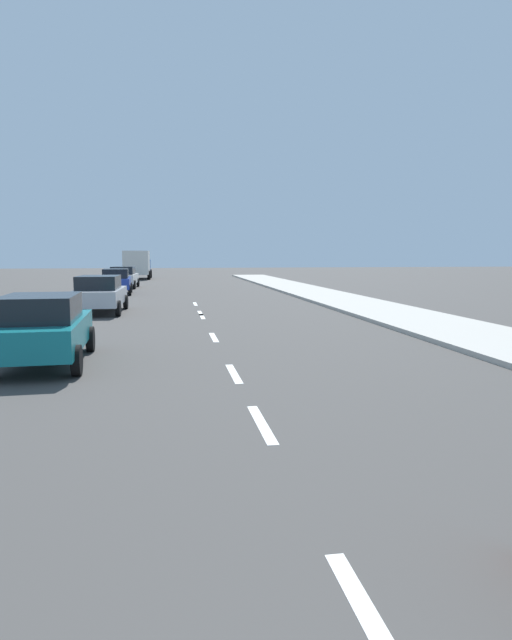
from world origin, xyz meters
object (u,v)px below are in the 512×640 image
(parked_car_blue, at_px, (116,281))
(delivery_truck, at_px, (137,264))
(parked_car_white, at_px, (124,277))
(parked_car_teal, at_px, (43,327))
(parked_car_silver, at_px, (100,293))

(parked_car_blue, distance_m, delivery_truck, 20.87)
(parked_car_blue, bearing_deg, parked_car_white, 87.96)
(parked_car_teal, xyz_separation_m, parked_car_white, (-0.44, 27.81, 0.00))
(parked_car_white, xyz_separation_m, delivery_truck, (0.19, 14.67, 0.67))
(parked_car_teal, xyz_separation_m, parked_car_blue, (-0.40, 21.61, -0.00))
(parked_car_silver, bearing_deg, parked_car_white, 92.59)
(parked_car_silver, xyz_separation_m, parked_car_blue, (-0.32, 10.83, -0.00))
(parked_car_silver, bearing_deg, parked_car_teal, -88.20)
(parked_car_silver, bearing_deg, parked_car_blue, 93.08)
(parked_car_teal, relative_size, parked_car_silver, 0.96)
(parked_car_blue, relative_size, delivery_truck, 0.65)
(parked_car_white, bearing_deg, parked_car_blue, -87.47)
(parked_car_blue, bearing_deg, parked_car_teal, -91.35)
(parked_car_teal, bearing_deg, parked_car_blue, 88.70)
(parked_car_teal, xyz_separation_m, delivery_truck, (-0.25, 42.48, 0.67))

